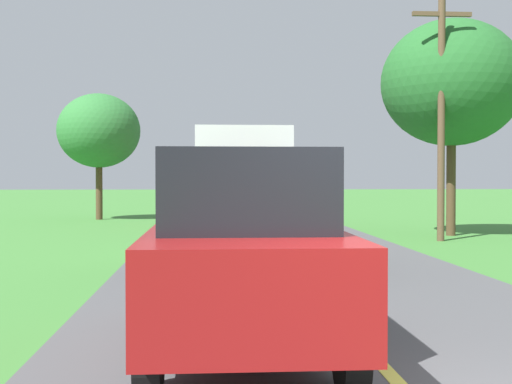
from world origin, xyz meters
TOP-DOWN VIEW (x-y plane):
  - banana_truck_near at (-0.78, 9.96)m, footprint 2.38×5.82m
  - banana_truck_far at (-0.50, 21.37)m, footprint 2.38×5.81m
  - utility_pole_roadside at (4.90, 14.33)m, footprint 1.66×0.20m
  - roadside_tree_near_left at (5.81, 16.06)m, footprint 4.25×4.25m
  - roadside_tree_mid_right at (-6.16, 24.92)m, footprint 3.46×3.46m
  - following_car at (-1.22, 2.17)m, footprint 1.74×4.10m

SIDE VIEW (x-z plane):
  - following_car at x=-1.22m, z-range 0.11..2.03m
  - banana_truck_near at x=-0.78m, z-range 0.06..2.86m
  - banana_truck_far at x=-0.50m, z-range 0.06..2.86m
  - utility_pole_roadside at x=4.90m, z-range 0.24..6.93m
  - roadside_tree_mid_right at x=-6.16m, z-range 1.08..6.39m
  - roadside_tree_near_left at x=5.81m, z-range 1.35..7.91m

